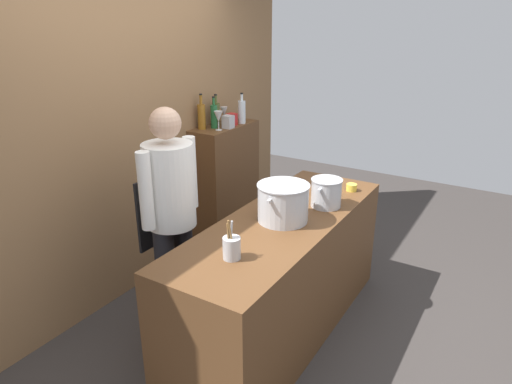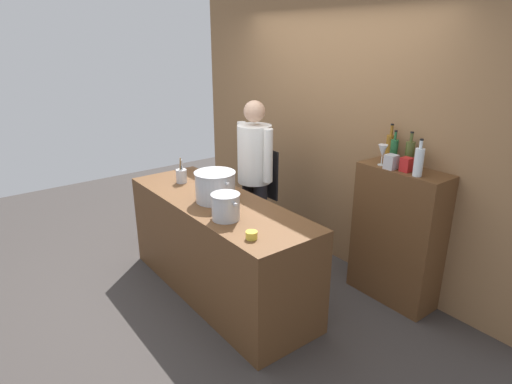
% 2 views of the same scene
% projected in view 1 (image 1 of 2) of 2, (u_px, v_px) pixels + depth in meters
% --- Properties ---
extents(ground_plane, '(8.00, 8.00, 0.00)m').
position_uv_depth(ground_plane, '(280.00, 328.00, 3.45)').
color(ground_plane, '#383330').
extents(brick_back_panel, '(4.40, 0.10, 3.00)m').
position_uv_depth(brick_back_panel, '(127.00, 111.00, 3.60)').
color(brick_back_panel, olive).
rests_on(brick_back_panel, ground_plane).
extents(prep_counter, '(2.07, 0.70, 0.90)m').
position_uv_depth(prep_counter, '(281.00, 277.00, 3.29)').
color(prep_counter, brown).
rests_on(prep_counter, ground_plane).
extents(bar_cabinet, '(0.76, 0.32, 1.21)m').
position_uv_depth(bar_cabinet, '(226.00, 185.00, 4.62)').
color(bar_cabinet, brown).
rests_on(bar_cabinet, ground_plane).
extents(chef, '(0.53, 0.36, 1.66)m').
position_uv_depth(chef, '(171.00, 208.00, 3.15)').
color(chef, black).
rests_on(chef, ground_plane).
extents(stockpot_large, '(0.41, 0.35, 0.26)m').
position_uv_depth(stockpot_large, '(283.00, 203.00, 3.07)').
color(stockpot_large, '#B7BABF').
rests_on(stockpot_large, prep_counter).
extents(stockpot_small, '(0.29, 0.23, 0.21)m').
position_uv_depth(stockpot_small, '(326.00, 193.00, 3.31)').
color(stockpot_small, '#B7BABF').
rests_on(stockpot_small, prep_counter).
extents(utensil_crock, '(0.10, 0.10, 0.24)m').
position_uv_depth(utensil_crock, '(232.00, 247.00, 2.60)').
color(utensil_crock, '#B7BABF').
rests_on(utensil_crock, prep_counter).
extents(butter_jar, '(0.08, 0.08, 0.06)m').
position_uv_depth(butter_jar, '(352.00, 187.00, 3.63)').
color(butter_jar, yellow).
rests_on(butter_jar, prep_counter).
extents(wine_bottle_clear, '(0.07, 0.07, 0.30)m').
position_uv_depth(wine_bottle_clear, '(242.00, 111.00, 4.45)').
color(wine_bottle_clear, silver).
rests_on(wine_bottle_clear, bar_cabinet).
extents(wine_bottle_olive, '(0.07, 0.07, 0.30)m').
position_uv_depth(wine_bottle_olive, '(216.00, 113.00, 4.38)').
color(wine_bottle_olive, '#475123').
rests_on(wine_bottle_olive, bar_cabinet).
extents(wine_bottle_amber, '(0.07, 0.07, 0.33)m').
position_uv_depth(wine_bottle_amber, '(202.00, 116.00, 4.22)').
color(wine_bottle_amber, '#8C5919').
rests_on(wine_bottle_amber, bar_cabinet).
extents(wine_bottle_green, '(0.06, 0.06, 0.30)m').
position_uv_depth(wine_bottle_green, '(214.00, 116.00, 4.26)').
color(wine_bottle_green, '#1E592D').
rests_on(wine_bottle_green, bar_cabinet).
extents(wine_glass_wide, '(0.08, 0.08, 0.18)m').
position_uv_depth(wine_glass_wide, '(218.00, 117.00, 4.18)').
color(wine_glass_wide, silver).
rests_on(wine_glass_wide, bar_cabinet).
extents(wine_glass_short, '(0.07, 0.07, 0.16)m').
position_uv_depth(wine_glass_short, '(224.00, 112.00, 4.45)').
color(wine_glass_short, silver).
rests_on(wine_glass_short, bar_cabinet).
extents(spice_tin_red, '(0.08, 0.08, 0.11)m').
position_uv_depth(spice_tin_red, '(232.00, 119.00, 4.39)').
color(spice_tin_red, red).
rests_on(spice_tin_red, bar_cabinet).
extents(spice_tin_silver, '(0.09, 0.09, 0.12)m').
position_uv_depth(spice_tin_silver, '(228.00, 122.00, 4.28)').
color(spice_tin_silver, '#B2B2B7').
rests_on(spice_tin_silver, bar_cabinet).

